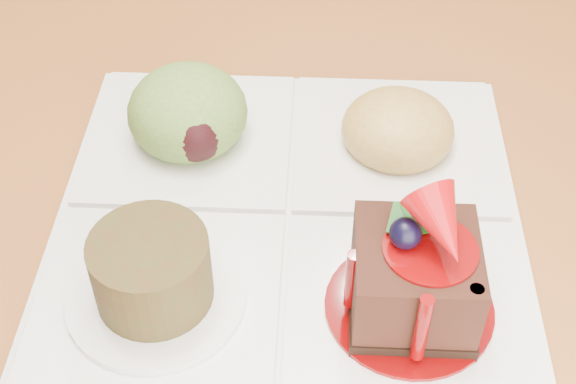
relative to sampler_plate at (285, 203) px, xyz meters
name	(u,v)px	position (x,y,z in m)	size (l,w,h in m)	color
ground	(268,207)	(0.19, 0.72, -0.77)	(6.00, 6.00, 0.00)	#512A17
sampler_plate	(285,203)	(0.00, 0.00, 0.00)	(0.36, 0.36, 0.11)	white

